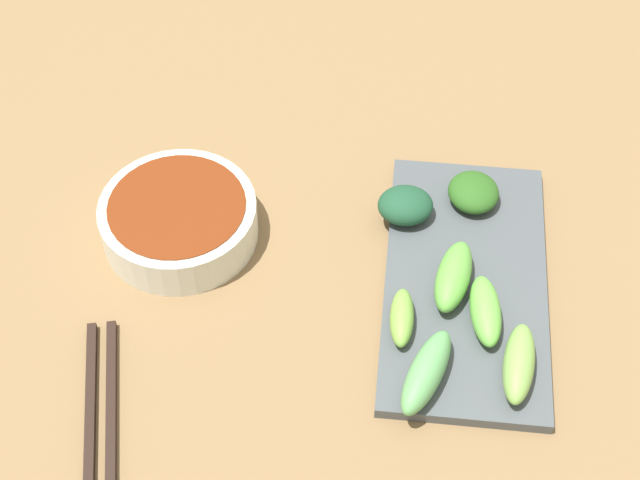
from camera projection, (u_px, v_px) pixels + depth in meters
name	position (u px, v px, depth m)	size (l,w,h in m)	color
tabletop	(344.00, 267.00, 0.92)	(2.10, 2.10, 0.02)	brown
sauce_bowl	(179.00, 219.00, 0.92)	(0.15, 0.15, 0.04)	silver
serving_plate	(465.00, 283.00, 0.89)	(0.15, 0.29, 0.01)	#474D51
broccoli_stalk_0	(519.00, 364.00, 0.81)	(0.03, 0.08, 0.03)	#77A84C
broccoli_stalk_1	(453.00, 276.00, 0.87)	(0.03, 0.08, 0.03)	#5EA940
broccoli_leafy_2	(473.00, 192.00, 0.94)	(0.05, 0.05, 0.02)	#295A1C
broccoli_leafy_3	(405.00, 205.00, 0.92)	(0.05, 0.05, 0.03)	#1C492E
broccoli_stalk_4	(402.00, 318.00, 0.85)	(0.02, 0.06, 0.02)	#72A541
broccoli_stalk_5	(426.00, 372.00, 0.81)	(0.03, 0.09, 0.03)	#5CA05A
broccoli_stalk_6	(485.00, 311.00, 0.85)	(0.03, 0.07, 0.03)	#65B244
chopsticks	(100.00, 441.00, 0.79)	(0.08, 0.23, 0.01)	black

